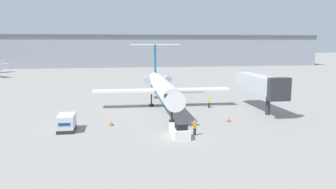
{
  "coord_description": "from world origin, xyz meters",
  "views": [
    {
      "loc": [
        -7.54,
        -37.19,
        11.21
      ],
      "look_at": [
        0.0,
        10.2,
        3.58
      ],
      "focal_mm": 35.0,
      "sensor_mm": 36.0,
      "label": 1
    }
  ],
  "objects_px": {
    "airplane_main": "(162,86)",
    "luggage_cart": "(67,123)",
    "traffic_cone_left": "(112,123)",
    "traffic_cone_right": "(229,119)",
    "worker_near_tug": "(195,128)",
    "jet_bridge": "(260,84)",
    "pushback_tug": "(179,131)",
    "worker_by_wing": "(209,102)"
  },
  "relations": [
    {
      "from": "worker_by_wing",
      "to": "traffic_cone_left",
      "type": "xyz_separation_m",
      "value": [
        -16.59,
        -9.67,
        -0.65
      ]
    },
    {
      "from": "airplane_main",
      "to": "traffic_cone_left",
      "type": "xyz_separation_m",
      "value": [
        -8.68,
        -11.7,
        -3.33
      ]
    },
    {
      "from": "airplane_main",
      "to": "luggage_cart",
      "type": "distance_m",
      "value": 19.94
    },
    {
      "from": "airplane_main",
      "to": "jet_bridge",
      "type": "height_order",
      "value": "airplane_main"
    },
    {
      "from": "worker_near_tug",
      "to": "jet_bridge",
      "type": "bearing_deg",
      "value": 41.84
    },
    {
      "from": "traffic_cone_right",
      "to": "traffic_cone_left",
      "type": "bearing_deg",
      "value": 178.94
    },
    {
      "from": "worker_near_tug",
      "to": "traffic_cone_right",
      "type": "bearing_deg",
      "value": 43.48
    },
    {
      "from": "worker_by_wing",
      "to": "traffic_cone_left",
      "type": "distance_m",
      "value": 19.21
    },
    {
      "from": "worker_near_tug",
      "to": "traffic_cone_right",
      "type": "xyz_separation_m",
      "value": [
        6.55,
        6.21,
        -0.62
      ]
    },
    {
      "from": "airplane_main",
      "to": "luggage_cart",
      "type": "relative_size",
      "value": 7.85
    },
    {
      "from": "luggage_cart",
      "to": "traffic_cone_left",
      "type": "bearing_deg",
      "value": 18.7
    },
    {
      "from": "traffic_cone_left",
      "to": "airplane_main",
      "type": "bearing_deg",
      "value": 53.43
    },
    {
      "from": "pushback_tug",
      "to": "traffic_cone_left",
      "type": "height_order",
      "value": "pushback_tug"
    },
    {
      "from": "luggage_cart",
      "to": "airplane_main",
      "type": "bearing_deg",
      "value": 43.53
    },
    {
      "from": "traffic_cone_left",
      "to": "jet_bridge",
      "type": "distance_m",
      "value": 25.18
    },
    {
      "from": "pushback_tug",
      "to": "worker_near_tug",
      "type": "distance_m",
      "value": 1.94
    },
    {
      "from": "traffic_cone_right",
      "to": "pushback_tug",
      "type": "bearing_deg",
      "value": -143.41
    },
    {
      "from": "pushback_tug",
      "to": "traffic_cone_right",
      "type": "distance_m",
      "value": 10.55
    },
    {
      "from": "worker_by_wing",
      "to": "traffic_cone_right",
      "type": "distance_m",
      "value": 9.99
    },
    {
      "from": "airplane_main",
      "to": "jet_bridge",
      "type": "distance_m",
      "value": 16.45
    },
    {
      "from": "jet_bridge",
      "to": "luggage_cart",
      "type": "bearing_deg",
      "value": -165.08
    },
    {
      "from": "luggage_cart",
      "to": "traffic_cone_left",
      "type": "relative_size",
      "value": 5.47
    },
    {
      "from": "pushback_tug",
      "to": "luggage_cart",
      "type": "bearing_deg",
      "value": 161.3
    },
    {
      "from": "worker_near_tug",
      "to": "luggage_cart",
      "type": "bearing_deg",
      "value": 163.69
    },
    {
      "from": "worker_by_wing",
      "to": "jet_bridge",
      "type": "xyz_separation_m",
      "value": [
        7.52,
        -3.65,
        3.49
      ]
    },
    {
      "from": "traffic_cone_left",
      "to": "traffic_cone_right",
      "type": "xyz_separation_m",
      "value": [
        16.65,
        -0.31,
        0.03
      ]
    },
    {
      "from": "airplane_main",
      "to": "jet_bridge",
      "type": "relative_size",
      "value": 1.95
    },
    {
      "from": "pushback_tug",
      "to": "traffic_cone_left",
      "type": "distance_m",
      "value": 10.52
    },
    {
      "from": "luggage_cart",
      "to": "jet_bridge",
      "type": "xyz_separation_m",
      "value": [
        29.75,
        7.93,
        3.4
      ]
    },
    {
      "from": "jet_bridge",
      "to": "airplane_main",
      "type": "bearing_deg",
      "value": 159.75
    },
    {
      "from": "pushback_tug",
      "to": "luggage_cart",
      "type": "relative_size",
      "value": 1.25
    },
    {
      "from": "airplane_main",
      "to": "traffic_cone_right",
      "type": "xyz_separation_m",
      "value": [
        7.97,
        -12.01,
        -3.3
      ]
    },
    {
      "from": "airplane_main",
      "to": "pushback_tug",
      "type": "xyz_separation_m",
      "value": [
        -0.5,
        -18.3,
        -2.95
      ]
    },
    {
      "from": "worker_near_tug",
      "to": "traffic_cone_left",
      "type": "relative_size",
      "value": 2.72
    },
    {
      "from": "airplane_main",
      "to": "traffic_cone_left",
      "type": "height_order",
      "value": "airplane_main"
    },
    {
      "from": "traffic_cone_left",
      "to": "luggage_cart",
      "type": "bearing_deg",
      "value": -161.3
    },
    {
      "from": "worker_by_wing",
      "to": "traffic_cone_left",
      "type": "height_order",
      "value": "worker_by_wing"
    },
    {
      "from": "luggage_cart",
      "to": "jet_bridge",
      "type": "relative_size",
      "value": 0.25
    },
    {
      "from": "luggage_cart",
      "to": "jet_bridge",
      "type": "distance_m",
      "value": 30.98
    },
    {
      "from": "pushback_tug",
      "to": "jet_bridge",
      "type": "bearing_deg",
      "value": 38.39
    },
    {
      "from": "airplane_main",
      "to": "traffic_cone_left",
      "type": "relative_size",
      "value": 42.93
    },
    {
      "from": "airplane_main",
      "to": "traffic_cone_right",
      "type": "bearing_deg",
      "value": -56.43
    }
  ]
}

